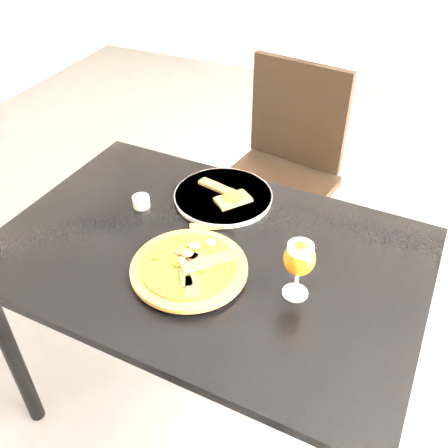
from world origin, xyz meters
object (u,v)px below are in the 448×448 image
at_px(dining_table, 208,272).
at_px(beer_glass, 299,259).
at_px(pizza, 190,267).
at_px(chair_far, 280,171).

bearing_deg(dining_table, beer_glass, -10.12).
xyz_separation_m(pizza, beer_glass, (0.28, 0.04, 0.09)).
distance_m(pizza, beer_glass, 0.30).
distance_m(dining_table, chair_far, 0.81).
height_order(dining_table, chair_far, chair_far).
distance_m(dining_table, beer_glass, 0.35).
xyz_separation_m(dining_table, beer_glass, (0.28, -0.06, 0.21)).
distance_m(chair_far, beer_glass, 0.98).
height_order(chair_far, pizza, chair_far).
bearing_deg(beer_glass, dining_table, 167.35).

